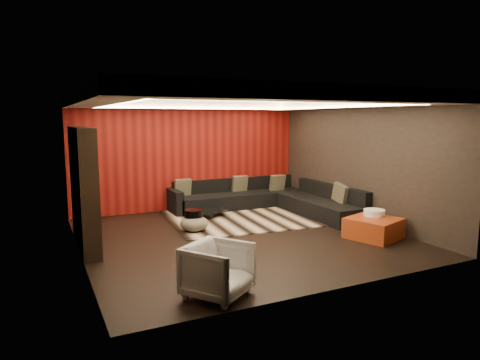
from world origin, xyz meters
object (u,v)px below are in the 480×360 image
orange_ottoman (374,228)px  drum_stool (194,220)px  coffee_table (208,213)px  sectional_sofa (269,201)px  armchair (218,270)px  white_side_table (374,222)px

orange_ottoman → drum_stool: bearing=146.6°
drum_stool → orange_ottoman: 3.65m
coffee_table → drum_stool: 1.29m
coffee_table → drum_stool: drum_stool is taller
orange_ottoman → sectional_sofa: sectional_sofa is taller
coffee_table → sectional_sofa: 1.71m
orange_ottoman → sectional_sofa: 3.18m
drum_stool → sectional_sofa: sectional_sofa is taller
drum_stool → sectional_sofa: (2.44, 1.11, 0.02)m
coffee_table → armchair: size_ratio=1.33×
white_side_table → armchair: (-4.02, -1.41, 0.10)m
drum_stool → coffee_table: bearing=55.3°
armchair → sectional_sofa: bearing=17.9°
drum_stool → armchair: size_ratio=0.57×
drum_stool → orange_ottoman: (3.05, -2.01, -0.04)m
sectional_sofa → drum_stool: bearing=-155.5°
white_side_table → sectional_sofa: sectional_sofa is taller
coffee_table → drum_stool: size_ratio=2.35×
white_side_table → sectional_sofa: bearing=104.5°
sectional_sofa → armchair: bearing=-126.7°
armchair → coffee_table: bearing=34.8°
coffee_table → white_side_table: 3.81m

